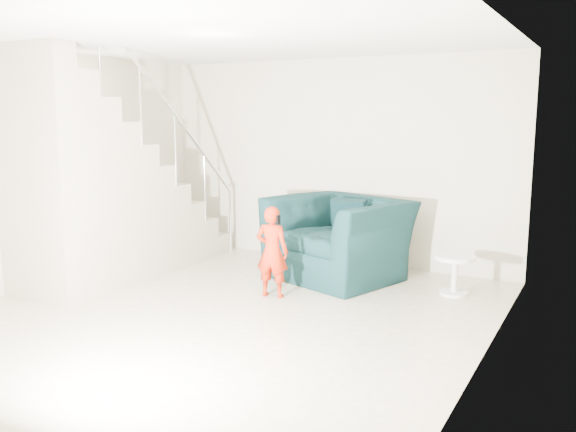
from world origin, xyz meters
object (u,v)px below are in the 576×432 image
Objects in this scene: toddler at (272,252)px; side_table at (455,268)px; staircase at (104,202)px; armchair at (338,238)px.

toddler reaches higher than side_table.
armchair is at bearing 30.05° from staircase.
staircase reaches higher than side_table.
toddler is 0.28× the size of staircase.
staircase is (-2.13, -0.33, 0.45)m from toddler.
toddler is (-0.31, -1.08, 0.02)m from armchair.
armchair is at bearing -114.90° from toddler.
side_table is at bearing 16.00° from armchair.
staircase is at bearing -0.31° from toddler.
armchair is 2.85m from staircase.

